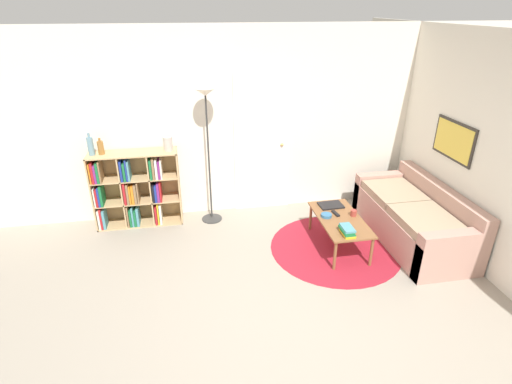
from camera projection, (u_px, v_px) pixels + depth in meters
The scene contains 16 objects.
ground_plane at pixel (296, 347), 3.61m from camera, with size 14.00×14.00×0.00m, color gray.
wall_back at pixel (247, 124), 5.56m from camera, with size 7.78×0.11×2.60m.
wall_right at pixel (468, 146), 4.68m from camera, with size 0.08×5.78×2.60m.
rug at pixel (335, 248), 5.07m from camera, with size 1.64×1.64×0.01m.
bookshelf at pixel (134, 189), 5.44m from camera, with size 1.15×0.34×1.05m.
floor_lamp at pixel (207, 117), 5.11m from camera, with size 0.28×0.28×1.87m.
couch at pixel (416, 219), 5.17m from camera, with size 0.83×1.84×0.74m.
coffee_table at pixel (340, 221), 4.96m from camera, with size 0.53×1.02×0.40m.
laptop at pixel (331, 205), 5.25m from camera, with size 0.32×0.24×0.02m.
bowl at pixel (326, 215), 4.98m from camera, with size 0.13×0.13×0.04m.
book_stack_on_table at pixel (347, 231), 4.59m from camera, with size 0.14×0.23×0.09m.
cup at pixel (354, 213), 4.99m from camera, with size 0.08×0.08×0.08m.
remote at pixel (336, 213), 5.04m from camera, with size 0.07×0.15×0.02m.
bottle_left at pixel (91, 146), 5.09m from camera, with size 0.08×0.08×0.29m.
bottle_middle at pixel (101, 147), 5.13m from camera, with size 0.08×0.08×0.22m.
vase_on_shelf at pixel (168, 144), 5.26m from camera, with size 0.12×0.12×0.19m.
Camera 1 is at (-0.83, -2.56, 2.82)m, focal length 28.00 mm.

